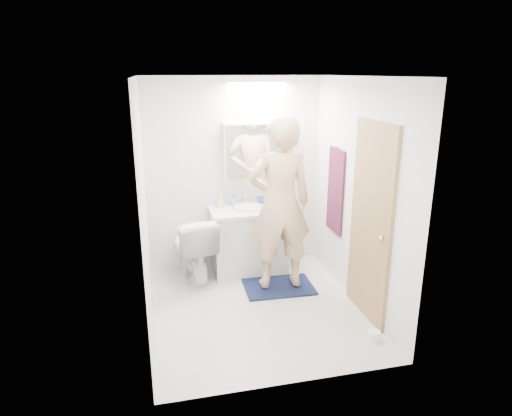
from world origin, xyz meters
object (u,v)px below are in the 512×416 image
object	(u,v)px
toilet	(192,248)
toilet_paper_roll	(374,336)
medicine_cabinet	(259,151)
vanity_cabinet	(249,241)
soap_bottle_a	(220,200)
toothbrush_cup	(261,201)
person	(280,204)
soap_bottle_b	(235,199)

from	to	relation	value
toilet	toilet_paper_roll	distance (m)	2.32
medicine_cabinet	toilet_paper_roll	size ratio (longest dim) A/B	8.00
vanity_cabinet	medicine_cabinet	distance (m)	1.14
vanity_cabinet	medicine_cabinet	size ratio (longest dim) A/B	1.02
toilet	soap_bottle_a	world-z (taller)	soap_bottle_a
vanity_cabinet	toothbrush_cup	distance (m)	0.54
person	toilet_paper_roll	xyz separation A→B (m)	(0.58, -1.25, -0.98)
soap_bottle_a	soap_bottle_b	size ratio (longest dim) A/B	1.17
medicine_cabinet	soap_bottle_a	world-z (taller)	medicine_cabinet
person	soap_bottle_b	size ratio (longest dim) A/B	11.47
vanity_cabinet	medicine_cabinet	bearing A→B (deg)	50.30
medicine_cabinet	toilet	size ratio (longest dim) A/B	1.08
toothbrush_cup	person	bearing A→B (deg)	-86.61
toothbrush_cup	toilet_paper_roll	world-z (taller)	toothbrush_cup
medicine_cabinet	soap_bottle_a	bearing A→B (deg)	-173.24
toothbrush_cup	toilet	bearing A→B (deg)	-163.22
vanity_cabinet	soap_bottle_b	distance (m)	0.56
toilet	soap_bottle_a	bearing A→B (deg)	-156.72
person	toilet_paper_roll	bearing A→B (deg)	116.72
toilet	person	xyz separation A→B (m)	(0.95, -0.45, 0.62)
vanity_cabinet	soap_bottle_b	bearing A→B (deg)	128.38
medicine_cabinet	soap_bottle_a	xyz separation A→B (m)	(-0.51, -0.06, -0.58)
soap_bottle_a	person	bearing A→B (deg)	-51.61
toilet	person	bearing A→B (deg)	143.85
medicine_cabinet	soap_bottle_b	world-z (taller)	medicine_cabinet
person	medicine_cabinet	bearing A→B (deg)	-83.74
soap_bottle_a	soap_bottle_b	world-z (taller)	soap_bottle_a
vanity_cabinet	person	xyz separation A→B (m)	(0.23, -0.56, 0.64)
toilet	vanity_cabinet	bearing A→B (deg)	178.09
toothbrush_cup	soap_bottle_a	bearing A→B (deg)	-178.90
medicine_cabinet	toilet_paper_roll	bearing A→B (deg)	-72.49
toilet_paper_roll	toilet	bearing A→B (deg)	132.06
toilet	soap_bottle_a	size ratio (longest dim) A/B	4.06
toilet	toothbrush_cup	world-z (taller)	toothbrush_cup
vanity_cabinet	person	distance (m)	0.88
toilet	toilet_paper_roll	world-z (taller)	toilet
person	toothbrush_cup	distance (m)	0.74
soap_bottle_b	vanity_cabinet	bearing A→B (deg)	-51.62
toilet_paper_roll	medicine_cabinet	bearing A→B (deg)	107.51
toilet_paper_roll	soap_bottle_a	bearing A→B (deg)	120.23
soap_bottle_a	toothbrush_cup	xyz separation A→B (m)	(0.52, 0.01, -0.05)
vanity_cabinet	soap_bottle_b	xyz separation A→B (m)	(-0.14, 0.18, 0.52)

